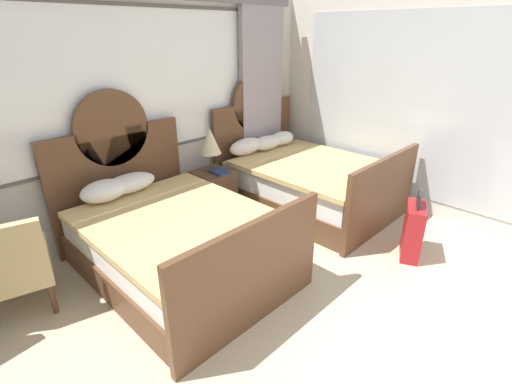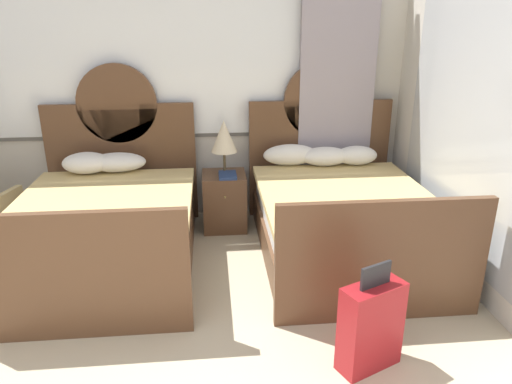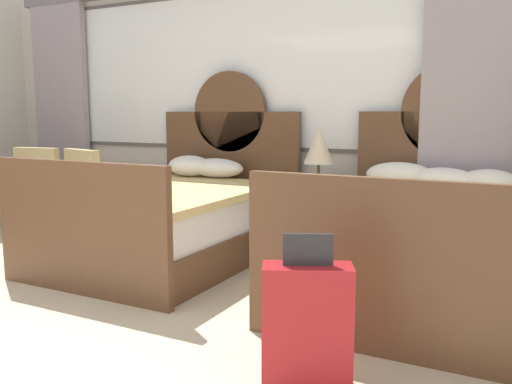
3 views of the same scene
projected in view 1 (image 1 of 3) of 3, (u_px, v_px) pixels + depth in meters
name	position (u px, v px, depth m)	size (l,w,h in m)	color
wall_back_window	(102.00, 114.00, 3.91)	(6.16, 0.22, 2.70)	beige
wall_right_mirror	(449.00, 113.00, 4.41)	(0.08, 4.98, 2.70)	beige
bed_near_window	(173.00, 237.00, 3.66)	(1.57, 2.16, 1.70)	brown
bed_near_mirror	(305.00, 179.00, 5.07)	(1.57, 2.16, 1.70)	brown
nightstand_between_beds	(214.00, 193.00, 4.83)	(0.45, 0.47, 0.60)	brown
table_lamp_on_nightstand	(210.00, 141.00, 4.58)	(0.27, 0.27, 0.56)	brown
book_on_nightstand	(219.00, 171.00, 4.67)	(0.18, 0.26, 0.03)	navy
armchair_by_window_left	(12.00, 267.00, 3.03)	(0.66, 0.66, 0.91)	tan
suitcase_on_floor	(413.00, 231.00, 3.92)	(0.45, 0.33, 0.74)	maroon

